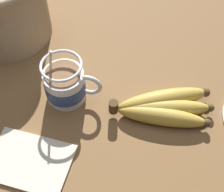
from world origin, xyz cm
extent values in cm
cube|color=brown|center=(0.00, 0.00, 1.78)|extent=(138.69, 138.69, 3.56)
cylinder|color=silver|center=(-8.24, -1.23, 7.39)|extent=(8.68, 8.68, 7.66)
cylinder|color=navy|center=(-8.24, -1.23, 7.16)|extent=(8.88, 8.88, 3.60)
torus|color=silver|center=(-2.91, -1.23, 8.71)|extent=(5.84, 0.90, 5.84)
cylinder|color=#846042|center=(-8.24, -1.23, 11.31)|extent=(7.48, 7.48, 0.40)
torus|color=silver|center=(-8.24, -1.23, 13.86)|extent=(8.68, 8.68, 0.60)
cylinder|color=silver|center=(-10.81, -1.23, 11.30)|extent=(2.61, 0.50, 12.58)
ellipsoid|color=silver|center=(-9.76, -1.23, 5.06)|extent=(3.00, 2.00, 0.80)
cylinder|color=#4C381E|center=(2.95, -4.22, 6.53)|extent=(2.00, 2.00, 3.00)
ellipsoid|color=#B79338|center=(13.17, -4.07, 5.48)|extent=(18.49, 4.13, 3.85)
sphere|color=#4C381E|center=(22.39, -3.93, 5.48)|extent=(1.73, 1.73, 1.73)
ellipsoid|color=#B79338|center=(13.50, -2.03, 5.51)|extent=(19.94, 7.81, 3.91)
sphere|color=#4C381E|center=(23.07, -0.03, 5.51)|extent=(1.76, 1.76, 1.76)
ellipsoid|color=#B79338|center=(12.95, -0.05, 5.74)|extent=(19.84, 11.61, 4.37)
sphere|color=#4C381E|center=(22.03, 3.74, 5.74)|extent=(1.97, 1.97, 1.97)
cylinder|color=tan|center=(-28.97, 16.03, 11.92)|extent=(22.96, 22.96, 16.73)
cube|color=beige|center=(-11.18, -18.05, 3.86)|extent=(17.04, 12.65, 0.60)
camera|label=1|loc=(9.33, -39.98, 60.44)|focal=50.00mm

